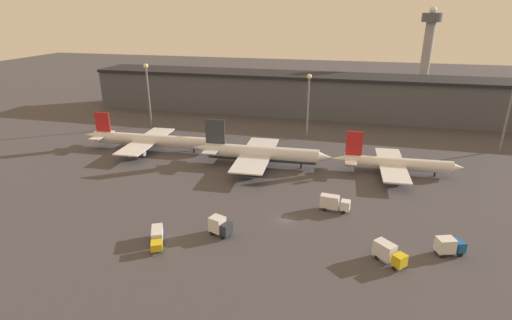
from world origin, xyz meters
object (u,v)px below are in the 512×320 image
(service_vehicle_4, at_px, (334,203))
(control_tower, at_px, (427,49))
(airplane_2, at_px, (395,164))
(service_vehicle_1, at_px, (157,237))
(airplane_0, at_px, (151,140))
(service_vehicle_3, at_px, (389,253))
(service_vehicle_2, at_px, (449,245))
(service_vehicle_0, at_px, (220,226))
(airplane_1, at_px, (260,154))

(service_vehicle_4, xyz_separation_m, control_tower, (34.70, 125.56, 24.19))
(airplane_2, bearing_deg, service_vehicle_1, -137.15)
(airplane_0, height_order, service_vehicle_4, airplane_0)
(airplane_2, xyz_separation_m, service_vehicle_3, (-4.47, -45.37, -0.94))
(service_vehicle_4, bearing_deg, service_vehicle_3, -52.67)
(service_vehicle_1, xyz_separation_m, service_vehicle_3, (44.67, 4.53, 0.45))
(service_vehicle_2, bearing_deg, service_vehicle_3, -173.98)
(airplane_0, relative_size, service_vehicle_0, 9.34)
(service_vehicle_3, bearing_deg, control_tower, 122.79)
(service_vehicle_2, bearing_deg, airplane_2, 80.03)
(airplane_2, xyz_separation_m, control_tower, (19.09, 98.47, 23.27))
(airplane_0, height_order, airplane_2, airplane_0)
(airplane_2, distance_m, control_tower, 102.96)
(service_vehicle_4, distance_m, control_tower, 132.50)
(service_vehicle_2, height_order, service_vehicle_4, service_vehicle_4)
(airplane_0, bearing_deg, service_vehicle_3, -35.54)
(service_vehicle_2, bearing_deg, control_tower, 65.10)
(control_tower, bearing_deg, service_vehicle_0, -111.90)
(airplane_2, bearing_deg, airplane_1, -177.83)
(service_vehicle_0, relative_size, service_vehicle_4, 0.75)
(service_vehicle_2, bearing_deg, service_vehicle_1, 170.30)
(airplane_1, distance_m, service_vehicle_0, 40.39)
(airplane_2, relative_size, service_vehicle_3, 5.83)
(airplane_2, xyz_separation_m, service_vehicle_2, (6.96, -39.81, -1.04))
(airplane_1, distance_m, service_vehicle_2, 58.71)
(service_vehicle_0, height_order, service_vehicle_3, service_vehicle_0)
(service_vehicle_2, xyz_separation_m, service_vehicle_4, (-22.57, 12.71, 0.11))
(service_vehicle_3, bearing_deg, service_vehicle_1, -132.12)
(service_vehicle_2, bearing_deg, airplane_1, 121.55)
(service_vehicle_0, height_order, service_vehicle_4, service_vehicle_0)
(service_vehicle_4, bearing_deg, service_vehicle_2, -23.43)
(airplane_1, bearing_deg, service_vehicle_0, -91.30)
(airplane_1, height_order, service_vehicle_0, airplane_1)
(service_vehicle_1, distance_m, service_vehicle_2, 57.01)
(service_vehicle_1, relative_size, service_vehicle_2, 1.35)
(service_vehicle_3, bearing_deg, airplane_0, -170.86)
(service_vehicle_2, relative_size, control_tower, 0.13)
(airplane_0, bearing_deg, control_tower, 42.28)
(airplane_2, bearing_deg, airplane_0, 175.86)
(control_tower, bearing_deg, service_vehicle_2, -95.01)
(service_vehicle_2, xyz_separation_m, control_tower, (12.13, 138.28, 24.31))
(service_vehicle_0, distance_m, service_vehicle_2, 45.14)
(airplane_1, bearing_deg, control_tower, 57.72)
(service_vehicle_1, relative_size, service_vehicle_4, 1.12)
(service_vehicle_0, relative_size, control_tower, 0.12)
(airplane_1, relative_size, service_vehicle_1, 5.41)
(airplane_1, height_order, control_tower, control_tower)
(airplane_1, relative_size, service_vehicle_2, 7.33)
(service_vehicle_3, height_order, control_tower, control_tower)
(airplane_1, distance_m, control_tower, 119.22)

